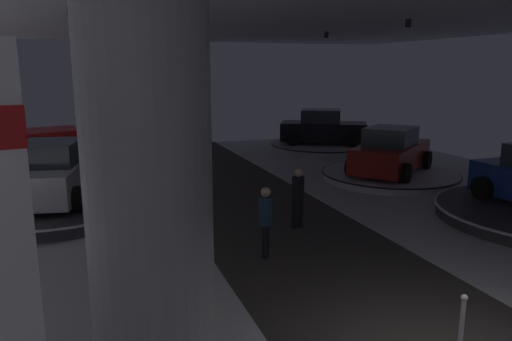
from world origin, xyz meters
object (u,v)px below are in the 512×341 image
display_platform_far_left (55,203)px  visitor_walking_near (266,218)px  display_car_deep_right (323,128)px  display_car_far_left (52,173)px  display_platform_deep_left (14,169)px  column_left (149,181)px  visitor_walking_far (298,194)px  display_car_far_right (391,152)px  display_platform_deep_right (323,147)px  display_platform_far_right (390,175)px  pickup_truck_deep_left (3,143)px

display_platform_far_left → visitor_walking_near: 7.17m
display_car_deep_right → display_car_far_left: (-12.24, -6.83, -0.02)m
display_car_deep_right → display_car_far_left: bearing=-150.8°
display_platform_deep_left → display_platform_far_left: (1.80, -6.00, 0.02)m
column_left → visitor_walking_far: size_ratio=3.46×
display_car_far_right → display_platform_deep_left: display_car_far_right is taller
display_platform_deep_right → display_platform_far_left: display_platform_deep_right is taller
column_left → visitor_walking_near: 4.96m
display_platform_far_right → column_left: bearing=-137.3°
display_car_far_left → visitor_walking_far: (6.08, -3.83, -0.21)m
display_car_far_right → display_car_far_left: display_car_far_left is taller
display_platform_far_left → display_car_far_left: bearing=-102.1°
display_platform_deep_left → display_platform_far_left: size_ratio=0.94×
display_platform_deep_right → display_platform_deep_left: (-14.06, -0.78, -0.04)m
column_left → visitor_walking_near: bearing=51.2°
display_car_far_left → visitor_walking_far: bearing=-32.2°
display_platform_far_left → display_car_far_left: display_car_far_left is taller
display_car_far_left → visitor_walking_far: size_ratio=2.82×
display_car_far_right → display_car_deep_right: (0.60, 6.67, 0.10)m
visitor_walking_far → display_car_deep_right: bearing=60.0°
display_car_deep_right → display_car_far_right: bearing=-95.1°
display_car_deep_right → display_platform_deep_left: 14.09m
column_left → display_platform_deep_left: bearing=103.1°
column_left → display_car_deep_right: bearing=56.4°
display_car_deep_right → visitor_walking_near: size_ratio=2.86×
display_platform_deep_right → column_left: bearing=-123.7°
display_platform_deep_right → display_car_deep_right: size_ratio=1.16×
display_platform_far_right → display_car_far_right: bearing=-142.0°
display_platform_deep_left → display_car_deep_right: bearing=3.3°
display_platform_far_left → display_platform_far_right: bearing=0.7°
display_platform_far_right → display_car_deep_right: 6.75m
display_car_far_right → visitor_walking_far: display_car_far_right is taller
display_car_far_right → visitor_walking_near: bearing=-141.6°
display_platform_deep_left → display_platform_deep_right: bearing=3.2°
column_left → display_platform_far_right: bearing=42.7°
display_platform_deep_right → visitor_walking_far: bearing=-120.2°
display_platform_far_left → visitor_walking_far: (6.07, -3.86, 0.71)m
display_car_far_left → display_platform_far_right: bearing=0.9°
pickup_truck_deep_left → display_car_far_left: 6.30m
display_platform_deep_right → visitor_walking_far: visitor_walking_far is taller
display_car_deep_right → visitor_walking_far: bearing=-120.0°
column_left → display_platform_far_left: bearing=100.6°
column_left → display_platform_deep_right: column_left is taller
display_platform_deep_right → display_platform_far_left: (-12.26, -6.79, -0.01)m
display_platform_deep_right → display_platform_deep_left: bearing=-176.8°
display_platform_deep_left → visitor_walking_near: visitor_walking_near is taller
display_car_far_right → display_platform_deep_right: 6.74m
display_car_deep_right → display_platform_deep_left: bearing=-176.7°
display_platform_far_left → display_platform_deep_left: bearing=106.7°
pickup_truck_deep_left → display_platform_far_right: bearing=-22.7°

